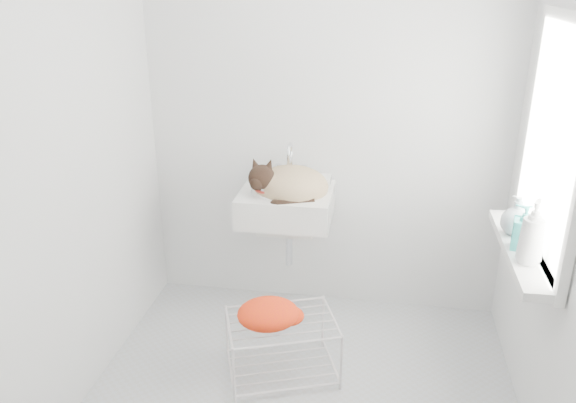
% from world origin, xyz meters
% --- Properties ---
extents(floor, '(2.20, 2.00, 0.02)m').
position_xyz_m(floor, '(0.00, 0.00, 0.00)').
color(floor, '#A9ADB2').
rests_on(floor, ground).
extents(back_wall, '(2.20, 0.02, 2.50)m').
position_xyz_m(back_wall, '(0.00, 1.00, 1.25)').
color(back_wall, silver).
rests_on(back_wall, ground).
extents(right_wall, '(0.02, 2.00, 2.50)m').
position_xyz_m(right_wall, '(1.10, 0.00, 1.25)').
color(right_wall, silver).
rests_on(right_wall, ground).
extents(left_wall, '(0.02, 2.00, 2.50)m').
position_xyz_m(left_wall, '(-1.10, 0.00, 1.25)').
color(left_wall, silver).
rests_on(left_wall, ground).
extents(window_glass, '(0.01, 0.80, 1.00)m').
position_xyz_m(window_glass, '(1.09, 0.20, 1.35)').
color(window_glass, white).
rests_on(window_glass, right_wall).
extents(window_frame, '(0.04, 0.90, 1.10)m').
position_xyz_m(window_frame, '(1.07, 0.20, 1.35)').
color(window_frame, white).
rests_on(window_frame, right_wall).
extents(windowsill, '(0.16, 0.88, 0.04)m').
position_xyz_m(windowsill, '(1.01, 0.20, 0.83)').
color(windowsill, white).
rests_on(windowsill, right_wall).
extents(sink, '(0.54, 0.47, 0.21)m').
position_xyz_m(sink, '(-0.20, 0.74, 0.85)').
color(sink, white).
rests_on(sink, back_wall).
extents(faucet, '(0.20, 0.14, 0.20)m').
position_xyz_m(faucet, '(-0.20, 0.92, 0.99)').
color(faucet, silver).
rests_on(faucet, sink).
extents(cat, '(0.48, 0.40, 0.28)m').
position_xyz_m(cat, '(-0.19, 0.72, 0.89)').
color(cat, tan).
rests_on(cat, sink).
extents(wire_rack, '(0.66, 0.56, 0.33)m').
position_xyz_m(wire_rack, '(-0.13, 0.18, 0.15)').
color(wire_rack, silver).
rests_on(wire_rack, floor).
extents(towel, '(0.38, 0.31, 0.13)m').
position_xyz_m(towel, '(-0.19, 0.12, 0.36)').
color(towel, '#EB4800').
rests_on(towel, wire_rack).
extents(bottle_a, '(0.12, 0.12, 0.24)m').
position_xyz_m(bottle_a, '(1.00, 0.04, 0.85)').
color(bottle_a, white).
rests_on(bottle_a, windowsill).
extents(bottle_b, '(0.12, 0.12, 0.21)m').
position_xyz_m(bottle_b, '(1.00, 0.18, 0.85)').
color(bottle_b, teal).
rests_on(bottle_b, windowsill).
extents(bottle_c, '(0.21, 0.21, 0.19)m').
position_xyz_m(bottle_c, '(1.00, 0.34, 0.85)').
color(bottle_c, '#A9B5BC').
rests_on(bottle_c, windowsill).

